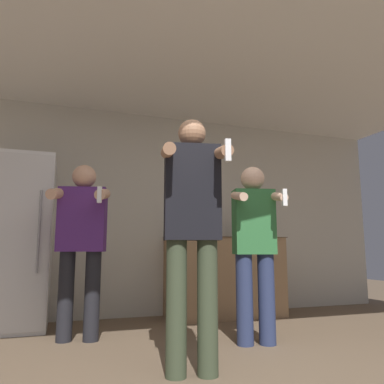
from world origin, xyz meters
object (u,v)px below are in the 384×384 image
at_px(refrigerator, 20,241).
at_px(bottle_green_wine, 205,229).
at_px(bottle_brown_liquor, 244,230).
at_px(person_man_side, 254,244).
at_px(person_spectator_back, 81,236).
at_px(bottle_red_label, 214,230).
at_px(person_woman_foreground, 192,225).

distance_m(refrigerator, bottle_green_wine, 2.08).
height_order(bottle_brown_liquor, person_man_side, person_man_side).
distance_m(refrigerator, bottle_brown_liquor, 2.60).
relative_size(bottle_brown_liquor, bottle_green_wine, 0.98).
bearing_deg(bottle_green_wine, person_man_side, -91.36).
bearing_deg(bottle_brown_liquor, person_spectator_back, -161.14).
height_order(refrigerator, person_man_side, refrigerator).
relative_size(refrigerator, bottle_red_label, 7.54).
xyz_separation_m(bottle_green_wine, person_woman_foreground, (-0.82, -1.90, -0.08)).
xyz_separation_m(refrigerator, bottle_red_label, (2.19, -0.00, 0.15)).
height_order(bottle_green_wine, person_man_side, person_man_side).
relative_size(bottle_brown_liquor, bottle_red_label, 1.07).
xyz_separation_m(bottle_red_label, person_spectator_back, (-1.60, -0.69, -0.12)).
bearing_deg(refrigerator, bottle_red_label, -0.09).
relative_size(person_woman_foreground, person_man_side, 1.10).
height_order(bottle_red_label, person_spectator_back, person_spectator_back).
bearing_deg(refrigerator, bottle_green_wine, -0.09).
distance_m(bottle_green_wine, person_spectator_back, 1.64).
bearing_deg(person_man_side, bottle_red_label, 83.73).
bearing_deg(bottle_green_wine, person_spectator_back, -155.19).
bearing_deg(refrigerator, person_woman_foreground, -56.54).
relative_size(bottle_green_wine, person_woman_foreground, 0.15).
xyz_separation_m(bottle_brown_liquor, person_woman_foreground, (-1.34, -1.90, -0.07)).
xyz_separation_m(bottle_green_wine, person_man_side, (-0.03, -1.31, -0.20)).
relative_size(bottle_brown_liquor, person_man_side, 0.16).
distance_m(bottle_brown_liquor, person_woman_foreground, 2.33).
bearing_deg(person_woman_foreground, bottle_brown_liquor, 54.72).
distance_m(bottle_red_label, person_woman_foreground, 2.11).
height_order(bottle_green_wine, bottle_red_label, bottle_green_wine).
bearing_deg(person_man_side, bottle_green_wine, 88.64).
height_order(refrigerator, bottle_green_wine, refrigerator).
xyz_separation_m(refrigerator, person_man_side, (2.04, -1.31, -0.04)).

